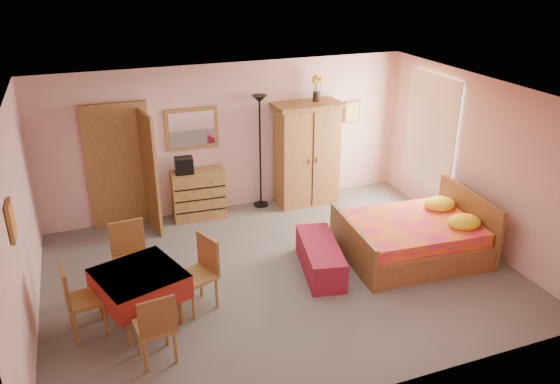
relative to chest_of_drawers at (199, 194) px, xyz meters
name	(u,v)px	position (x,y,z in m)	size (l,w,h in m)	color
floor	(281,274)	(0.67, -2.26, -0.42)	(6.50, 6.50, 0.00)	slate
ceiling	(281,96)	(0.67, -2.26, 2.18)	(6.50, 6.50, 0.00)	brown
wall_back	(230,138)	(0.67, 0.24, 0.88)	(6.50, 0.10, 2.60)	#DAA39E
wall_front	(373,288)	(0.67, -4.76, 0.88)	(6.50, 0.10, 2.60)	#DAA39E
wall_left	(19,231)	(-2.58, -2.26, 0.88)	(0.10, 5.00, 2.60)	#DAA39E
wall_right	(478,162)	(3.92, -2.26, 0.88)	(0.10, 5.00, 2.60)	#DAA39E
doorway	(120,167)	(-1.23, 0.21, 0.60)	(1.06, 0.12, 2.15)	#9E6B35
window	(431,131)	(3.88, -1.06, 1.03)	(0.08, 1.40, 1.95)	white
picture_left	(11,221)	(-2.55, -2.86, 1.28)	(0.04, 0.32, 0.42)	orange
picture_back	(352,112)	(3.02, 0.21, 1.13)	(0.30, 0.04, 0.40)	#D8BF59
chest_of_drawers	(199,194)	(0.00, 0.00, 0.00)	(0.90, 0.45, 0.85)	#A37137
wall_mirror	(192,128)	(0.00, 0.21, 1.13)	(0.89, 0.05, 0.70)	white
stereo	(184,165)	(-0.21, 0.00, 0.56)	(0.30, 0.22, 0.28)	black
floor_lamp	(260,153)	(1.16, 0.06, 0.60)	(0.26, 0.26, 2.05)	black
wardrobe	(307,154)	(1.99, -0.09, 0.51)	(1.20, 0.62, 1.88)	#A66C38
sunflower_vase	(316,88)	(2.19, 0.00, 1.68)	(0.18, 0.18, 0.45)	yellow
bed	(412,228)	(2.70, -2.46, 0.05)	(2.03, 1.60, 0.94)	#E1165B
bench	(320,257)	(1.23, -2.38, -0.20)	(0.49, 1.32, 0.44)	maroon
dining_table	(141,297)	(-1.34, -2.68, -0.07)	(0.96, 0.96, 0.70)	maroon
chair_south	(155,325)	(-1.28, -3.45, 0.03)	(0.41, 0.41, 0.91)	olive
chair_north	(132,261)	(-1.35, -2.02, 0.08)	(0.46, 0.46, 1.00)	olive
chair_west	(85,299)	(-1.98, -2.67, 0.05)	(0.43, 0.43, 0.95)	#A27137
chair_east	(196,275)	(-0.63, -2.64, 0.06)	(0.44, 0.44, 0.98)	#AC7E3A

